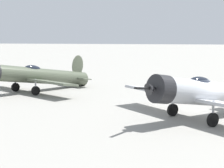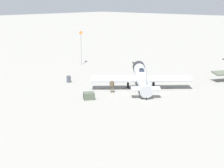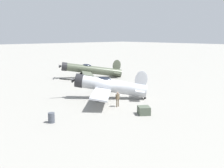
# 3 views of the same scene
# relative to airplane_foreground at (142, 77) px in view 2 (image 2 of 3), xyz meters

# --- Properties ---
(ground_plane) EXTENTS (400.00, 400.00, 0.00)m
(ground_plane) POSITION_rel_airplane_foreground_xyz_m (0.35, 0.35, -1.60)
(ground_plane) COLOR gray
(airplane_foreground) EXTENTS (10.30, 10.50, 3.54)m
(airplane_foreground) POSITION_rel_airplane_foreground_xyz_m (0.00, 0.00, 0.00)
(airplane_foreground) COLOR #B7BABF
(airplane_foreground) RESTS_ON ground_plane
(ground_crew_mechanic) EXTENTS (0.30, 0.62, 1.62)m
(ground_crew_mechanic) POSITION_rel_airplane_foreground_xyz_m (3.60, -1.81, -0.62)
(ground_crew_mechanic) COLOR brown
(ground_crew_mechanic) RESTS_ON ground_plane
(equipment_crate) EXTENTS (1.64, 1.60, 0.78)m
(equipment_crate) POSITION_rel_airplane_foreground_xyz_m (7.43, -1.91, -1.21)
(equipment_crate) COLOR #4C5647
(equipment_crate) RESTS_ON ground_plane
(fuel_drum) EXTENTS (0.62, 0.62, 0.90)m
(fuel_drum) POSITION_rel_airplane_foreground_xyz_m (3.62, -9.89, -1.15)
(fuel_drum) COLOR #474C56
(fuel_drum) RESTS_ON ground_plane
(windsock_mast) EXTENTS (1.46, 1.76, 5.87)m
(windsock_mast) POSITION_rel_airplane_foreground_xyz_m (-6.77, -18.69, 3.73)
(windsock_mast) COLOR gray
(windsock_mast) RESTS_ON ground_plane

